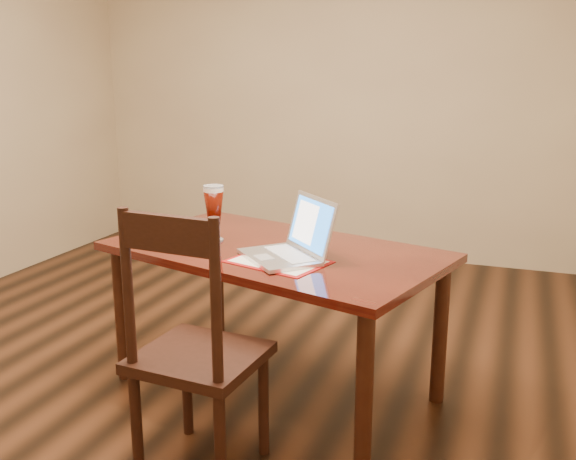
% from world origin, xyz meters
% --- Properties ---
extents(ground, '(5.00, 5.00, 0.00)m').
position_xyz_m(ground, '(0.00, 0.00, 0.00)').
color(ground, black).
rests_on(ground, ground).
extents(room_shell, '(4.51, 5.01, 2.71)m').
position_xyz_m(room_shell, '(0.00, 0.00, 1.76)').
color(room_shell, tan).
rests_on(room_shell, ground).
extents(dining_table, '(1.70, 1.24, 0.98)m').
position_xyz_m(dining_table, '(0.30, 0.03, 0.64)').
color(dining_table, '#4B120A').
rests_on(dining_table, ground).
extents(dining_chair, '(0.48, 0.46, 1.05)m').
position_xyz_m(dining_chair, '(0.27, -0.68, 0.49)').
color(dining_chair, black).
rests_on(dining_chair, ground).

